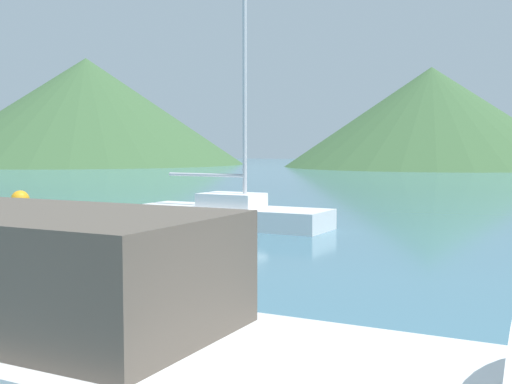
% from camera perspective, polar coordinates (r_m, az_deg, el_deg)
% --- Properties ---
extents(motorboat_near, '(8.05, 3.97, 2.37)m').
position_cam_1_polar(motorboat_near, '(5.10, -10.11, -15.57)').
color(motorboat_near, white).
rests_on(motorboat_near, ground_plane).
extents(sailboat_inner, '(5.97, 3.14, 10.43)m').
position_cam_1_polar(sailboat_inner, '(18.33, -2.16, -1.66)').
color(sailboat_inner, white).
rests_on(sailboat_inner, ground_plane).
extents(buoy_marker, '(0.80, 0.80, 0.92)m').
position_cam_1_polar(buoy_marker, '(21.32, -20.21, -1.32)').
color(buoy_marker, orange).
rests_on(buoy_marker, ground_plane).
extents(hill_west, '(41.30, 41.30, 13.84)m').
position_cam_1_polar(hill_west, '(87.60, -14.82, 6.95)').
color(hill_west, '#3D6038').
rests_on(hill_west, ground_plane).
extents(hill_central, '(33.14, 33.14, 11.25)m').
position_cam_1_polar(hill_central, '(75.62, 15.27, 6.44)').
color(hill_central, '#3D6038').
rests_on(hill_central, ground_plane).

